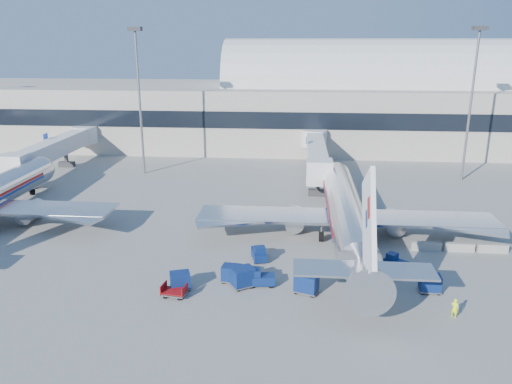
# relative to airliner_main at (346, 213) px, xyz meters

# --- Properties ---
(ground) EXTENTS (260.00, 260.00, 0.00)m
(ground) POSITION_rel_airliner_main_xyz_m (-10.00, -4.51, -2.93)
(ground) COLOR gray
(ground) RESTS_ON ground
(terminal) EXTENTS (170.00, 28.15, 21.00)m
(terminal) POSITION_rel_airliner_main_xyz_m (-23.60, 51.46, 4.60)
(terminal) COLOR #B2AA9E
(terminal) RESTS_ON ground
(airliner_main) EXTENTS (32.00, 37.26, 12.07)m
(airliner_main) POSITION_rel_airliner_main_xyz_m (0.00, 0.00, 0.00)
(airliner_main) COLOR silver
(airliner_main) RESTS_ON ground
(jetbridge_near) EXTENTS (4.40, 27.50, 6.25)m
(jetbridge_near) POSITION_rel_airliner_main_xyz_m (-2.40, 26.30, 1.00)
(jetbridge_near) COLOR silver
(jetbridge_near) RESTS_ON ground
(jetbridge_mid) EXTENTS (4.40, 27.50, 6.25)m
(jetbridge_mid) POSITION_rel_airliner_main_xyz_m (-44.40, 26.30, 1.00)
(jetbridge_mid) COLOR silver
(jetbridge_mid) RESTS_ON ground
(mast_west) EXTENTS (2.00, 1.20, 22.60)m
(mast_west) POSITION_rel_airliner_main_xyz_m (-30.00, 25.49, 11.87)
(mast_west) COLOR slate
(mast_west) RESTS_ON ground
(mast_east) EXTENTS (2.00, 1.20, 22.60)m
(mast_east) POSITION_rel_airliner_main_xyz_m (20.00, 25.49, 11.87)
(mast_east) COLOR slate
(mast_east) RESTS_ON ground
(barrier_near) EXTENTS (3.00, 0.55, 0.90)m
(barrier_near) POSITION_rel_airliner_main_xyz_m (8.00, -2.51, -2.48)
(barrier_near) COLOR #9E9E96
(barrier_near) RESTS_ON ground
(barrier_mid) EXTENTS (3.00, 0.55, 0.90)m
(barrier_mid) POSITION_rel_airliner_main_xyz_m (11.30, -2.51, -2.48)
(barrier_mid) COLOR #9E9E96
(barrier_mid) RESTS_ON ground
(barrier_far) EXTENTS (3.00, 0.55, 0.90)m
(barrier_far) POSITION_rel_airliner_main_xyz_m (14.60, -2.51, -2.48)
(barrier_far) COLOR #9E9E96
(barrier_far) RESTS_ON ground
(tug_lead) EXTENTS (2.59, 1.53, 1.60)m
(tug_lead) POSITION_rel_airliner_main_xyz_m (-8.41, -11.58, -2.20)
(tug_lead) COLOR #0B1F54
(tug_lead) RESTS_ON ground
(tug_right) EXTENTS (2.37, 2.24, 1.42)m
(tug_right) POSITION_rel_airliner_main_xyz_m (4.09, -7.11, -2.28)
(tug_right) COLOR #0B1F54
(tug_right) RESTS_ON ground
(tug_left) EXTENTS (1.77, 2.66, 1.59)m
(tug_left) POSITION_rel_airliner_main_xyz_m (-8.88, -6.34, -2.20)
(tug_left) COLOR #0B1F54
(tug_left) RESTS_ON ground
(cart_train_a) EXTENTS (2.51, 2.37, 1.77)m
(cart_train_a) POSITION_rel_airliner_main_xyz_m (-9.84, -11.94, -1.98)
(cart_train_a) COLOR #0B1F54
(cart_train_a) RESTS_ON ground
(cart_train_b) EXTENTS (1.92, 1.56, 1.55)m
(cart_train_b) POSITION_rel_airliner_main_xyz_m (-10.94, -11.07, -2.10)
(cart_train_b) COLOR #0B1F54
(cart_train_b) RESTS_ON ground
(cart_train_c) EXTENTS (2.11, 1.85, 1.56)m
(cart_train_c) POSITION_rel_airliner_main_xyz_m (-15.19, -12.85, -2.09)
(cart_train_c) COLOR #0B1F54
(cart_train_c) RESTS_ON ground
(cart_solo_near) EXTENTS (2.35, 2.07, 1.73)m
(cart_solo_near) POSITION_rel_airliner_main_xyz_m (-4.34, -12.56, -2.00)
(cart_solo_near) COLOR #0B1F54
(cart_solo_near) RESTS_ON ground
(cart_solo_far) EXTENTS (1.81, 1.40, 1.57)m
(cart_solo_far) POSITION_rel_airliner_main_xyz_m (6.17, -11.55, -2.09)
(cart_solo_far) COLOR #0B1F54
(cart_solo_far) RESTS_ON ground
(cart_open_red) EXTENTS (2.19, 1.69, 0.54)m
(cart_open_red) POSITION_rel_airliner_main_xyz_m (-15.38, -14.15, -2.54)
(cart_open_red) COLOR slate
(cart_open_red) RESTS_ON ground
(ramp_worker) EXTENTS (0.70, 0.67, 1.61)m
(ramp_worker) POSITION_rel_airliner_main_xyz_m (7.05, -15.60, -2.12)
(ramp_worker) COLOR #D5EE19
(ramp_worker) RESTS_ON ground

